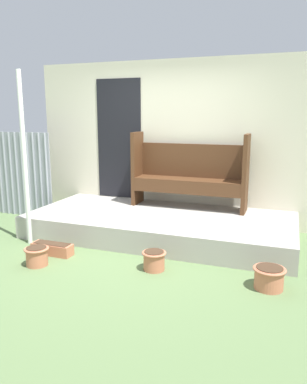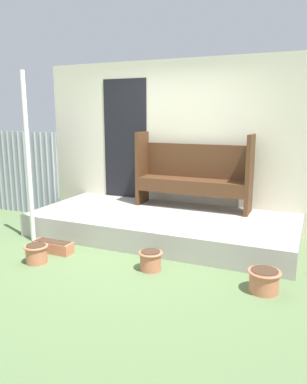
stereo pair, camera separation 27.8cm
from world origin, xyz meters
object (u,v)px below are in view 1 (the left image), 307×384
object	(u,v)px
support_post	(25,160)
flower_pot_middle	(154,260)
flower_pot_right	(269,277)
bench	(189,171)
flower_pot_left	(37,255)
planter_box_rect	(52,249)

from	to	relation	value
support_post	flower_pot_middle	bearing A→B (deg)	-7.42
flower_pot_right	support_post	bearing A→B (deg)	174.84
bench	flower_pot_left	size ratio (longest dim) A/B	6.14
support_post	planter_box_rect	world-z (taller)	support_post
flower_pot_left	flower_pot_right	distance (m)	2.62
flower_pot_right	planter_box_rect	size ratio (longest dim) A/B	0.62
flower_pot_middle	flower_pot_right	xyz separation A→B (m)	(1.26, -0.04, 0.00)
support_post	flower_pot_left	world-z (taller)	support_post
bench	flower_pot_left	xyz separation A→B (m)	(-1.27, -2.14, -0.77)
bench	planter_box_rect	bearing A→B (deg)	-126.05
support_post	flower_pot_left	bearing A→B (deg)	-46.36
bench	flower_pot_middle	xyz separation A→B (m)	(0.08, -1.79, -0.77)
flower_pot_right	planter_box_rect	bearing A→B (deg)	179.11
flower_pot_middle	flower_pot_right	bearing A→B (deg)	-1.70
flower_pot_middle	planter_box_rect	size ratio (longest dim) A/B	0.52
bench	flower_pot_middle	distance (m)	1.94
planter_box_rect	flower_pot_middle	bearing A→B (deg)	-0.15
flower_pot_middle	planter_box_rect	xyz separation A→B (m)	(-1.38, 0.00, -0.05)
support_post	flower_pot_left	size ratio (longest dim) A/B	7.99
bench	planter_box_rect	xyz separation A→B (m)	(-1.31, -1.78, -0.81)
flower_pot_left	support_post	bearing A→B (deg)	133.64
flower_pot_left	flower_pot_right	world-z (taller)	flower_pot_right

